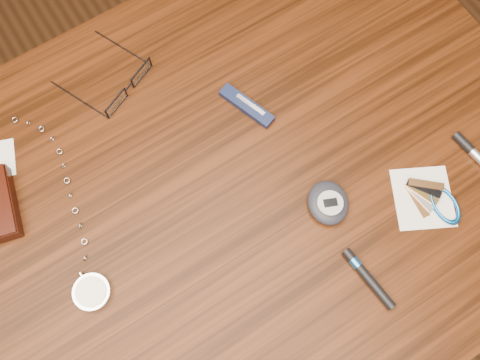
{
  "coord_description": "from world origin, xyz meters",
  "views": [
    {
      "loc": [
        -0.07,
        -0.2,
        1.45
      ],
      "look_at": [
        0.05,
        0.0,
        0.76
      ],
      "focal_mm": 40.0,
      "sensor_mm": 36.0,
      "label": 1
    }
  ],
  "objects_px": {
    "pedometer": "(328,203)",
    "notepad_keys": "(434,200)",
    "desk": "(213,221)",
    "eyeglasses": "(126,86)",
    "pocket_watch": "(90,286)",
    "pocket_knife": "(247,106)"
  },
  "relations": [
    {
      "from": "pedometer",
      "to": "notepad_keys",
      "type": "bearing_deg",
      "value": -30.25
    },
    {
      "from": "desk",
      "to": "eyeglasses",
      "type": "bearing_deg",
      "value": 93.3
    },
    {
      "from": "pocket_watch",
      "to": "pocket_knife",
      "type": "xyz_separation_m",
      "value": [
        0.31,
        0.11,
        -0.0
      ]
    },
    {
      "from": "desk",
      "to": "pocket_knife",
      "type": "height_order",
      "value": "pocket_knife"
    },
    {
      "from": "pedometer",
      "to": "pocket_watch",
      "type": "bearing_deg",
      "value": 166.85
    },
    {
      "from": "notepad_keys",
      "to": "eyeglasses",
      "type": "bearing_deg",
      "value": 125.82
    },
    {
      "from": "pedometer",
      "to": "notepad_keys",
      "type": "height_order",
      "value": "pedometer"
    },
    {
      "from": "eyeglasses",
      "to": "notepad_keys",
      "type": "distance_m",
      "value": 0.46
    },
    {
      "from": "desk",
      "to": "eyeglasses",
      "type": "relative_size",
      "value": 7.04
    },
    {
      "from": "notepad_keys",
      "to": "pocket_knife",
      "type": "distance_m",
      "value": 0.29
    },
    {
      "from": "eyeglasses",
      "to": "pocket_knife",
      "type": "distance_m",
      "value": 0.18
    },
    {
      "from": "pocket_watch",
      "to": "pocket_knife",
      "type": "relative_size",
      "value": 3.44
    },
    {
      "from": "eyeglasses",
      "to": "pocket_watch",
      "type": "distance_m",
      "value": 0.29
    },
    {
      "from": "pocket_knife",
      "to": "pedometer",
      "type": "bearing_deg",
      "value": -86.02
    },
    {
      "from": "pocket_watch",
      "to": "notepad_keys",
      "type": "xyz_separation_m",
      "value": [
        0.45,
        -0.15,
        -0.0
      ]
    },
    {
      "from": "pocket_watch",
      "to": "notepad_keys",
      "type": "bearing_deg",
      "value": -18.35
    },
    {
      "from": "desk",
      "to": "pocket_watch",
      "type": "relative_size",
      "value": 3.24
    },
    {
      "from": "desk",
      "to": "eyeglasses",
      "type": "distance_m",
      "value": 0.24
    },
    {
      "from": "pedometer",
      "to": "pocket_knife",
      "type": "relative_size",
      "value": 0.89
    },
    {
      "from": "pocket_knife",
      "to": "desk",
      "type": "bearing_deg",
      "value": -142.36
    },
    {
      "from": "notepad_keys",
      "to": "desk",
      "type": "bearing_deg",
      "value": 147.77
    },
    {
      "from": "desk",
      "to": "notepad_keys",
      "type": "distance_m",
      "value": 0.32
    }
  ]
}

